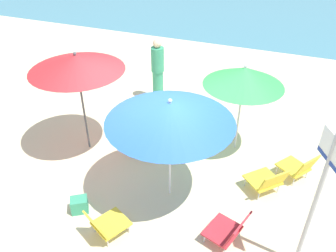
% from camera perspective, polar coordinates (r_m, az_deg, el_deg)
% --- Properties ---
extents(ground_plane, '(40.00, 40.00, 0.00)m').
position_cam_1_polar(ground_plane, '(6.83, -2.45, -6.04)').
color(ground_plane, beige).
extents(umbrella_red, '(1.76, 1.76, 2.10)m').
position_cam_1_polar(umbrella_red, '(6.48, -15.08, 10.15)').
color(umbrella_red, '#4C4C51').
rests_on(umbrella_red, ground_plane).
extents(umbrella_green, '(1.52, 1.52, 1.87)m').
position_cam_1_polar(umbrella_green, '(6.51, 12.60, 8.07)').
color(umbrella_green, silver).
rests_on(umbrella_green, ground_plane).
extents(umbrella_blue, '(2.03, 2.03, 1.92)m').
position_cam_1_polar(umbrella_blue, '(5.14, 0.34, 2.33)').
color(umbrella_blue, silver).
rests_on(umbrella_blue, ground_plane).
extents(beach_chair_a, '(0.73, 0.70, 0.62)m').
position_cam_1_polar(beach_chair_a, '(6.69, 21.03, -6.36)').
color(beach_chair_a, gold).
rests_on(beach_chair_a, ground_plane).
extents(beach_chair_b, '(0.67, 0.66, 0.60)m').
position_cam_1_polar(beach_chair_b, '(5.35, 10.21, -16.71)').
color(beach_chair_b, red).
rests_on(beach_chair_b, ground_plane).
extents(beach_chair_c, '(0.78, 0.78, 0.60)m').
position_cam_1_polar(beach_chair_c, '(6.22, 16.25, -8.68)').
color(beach_chair_c, gold).
rests_on(beach_chair_c, ground_plane).
extents(beach_chair_d, '(0.67, 0.72, 0.54)m').
position_cam_1_polar(beach_chair_d, '(5.45, -10.46, -15.83)').
color(beach_chair_d, gold).
rests_on(beach_chair_d, ground_plane).
extents(person_a, '(0.31, 0.31, 1.62)m').
position_cam_1_polar(person_a, '(8.55, -1.73, 9.25)').
color(person_a, '#389970').
rests_on(person_a, ground_plane).
extents(person_b, '(0.56, 0.49, 0.94)m').
position_cam_1_polar(person_b, '(6.86, -4.12, -0.83)').
color(person_b, '#389970').
rests_on(person_b, ground_plane).
extents(person_c, '(0.50, 0.54, 0.88)m').
position_cam_1_polar(person_c, '(6.91, 1.09, -1.03)').
color(person_c, '#389970').
rests_on(person_c, ground_plane).
extents(warning_sign, '(0.26, 0.47, 2.27)m').
position_cam_1_polar(warning_sign, '(4.55, 24.08, -9.26)').
color(warning_sign, '#ADADB2').
rests_on(warning_sign, ground_plane).
extents(beach_bag, '(0.35, 0.33, 0.27)m').
position_cam_1_polar(beach_bag, '(5.99, -14.57, -12.62)').
color(beach_bag, '#389970').
rests_on(beach_bag, ground_plane).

